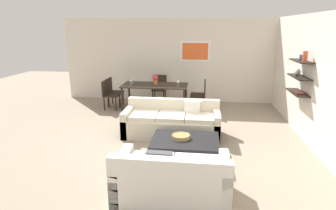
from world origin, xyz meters
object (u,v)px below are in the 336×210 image
(coffee_table, at_px, (185,148))
(dining_chair_right_far, at_px, (201,92))
(centerpiece_vase, at_px, (155,79))
(dining_chair_head, at_px, (159,87))
(dining_chair_left_far, at_px, (113,90))
(sofa_beige, at_px, (172,123))
(wine_glass_head, at_px, (157,78))
(wine_glass_left_far, at_px, (133,79))
(loveseat_white, at_px, (172,179))
(dining_chair_right_near, at_px, (201,96))
(wine_glass_right_near, at_px, (178,82))
(dining_table, at_px, (155,87))
(decorative_bowl, at_px, (181,136))
(wine_glass_left_near, at_px, (131,81))
(dining_chair_left_near, at_px, (109,93))

(coffee_table, xyz_separation_m, dining_chair_right_far, (0.24, 3.43, 0.31))
(dining_chair_right_far, bearing_deg, centerpiece_vase, -170.77)
(dining_chair_head, relative_size, dining_chair_left_far, 1.00)
(sofa_beige, height_order, wine_glass_head, wine_glass_head)
(coffee_table, xyz_separation_m, wine_glass_left_far, (-1.85, 3.34, 0.68))
(wine_glass_left_far, xyz_separation_m, centerpiece_vase, (0.73, -0.13, 0.06))
(dining_chair_right_far, xyz_separation_m, centerpiece_vase, (-1.35, -0.22, 0.42))
(loveseat_white, relative_size, dining_chair_right_near, 1.87)
(sofa_beige, relative_size, wine_glass_head, 11.66)
(wine_glass_right_near, bearing_deg, loveseat_white, -85.87)
(wine_glass_head, bearing_deg, loveseat_white, -78.24)
(wine_glass_head, bearing_deg, dining_table, -90.00)
(dining_chair_head, distance_m, dining_chair_right_far, 1.53)
(loveseat_white, bearing_deg, dining_chair_right_near, 85.41)
(dining_table, height_order, dining_chair_right_near, dining_chair_right_near)
(loveseat_white, bearing_deg, coffee_table, 85.27)
(decorative_bowl, xyz_separation_m, wine_glass_right_near, (-0.34, 3.08, 0.46))
(decorative_bowl, bearing_deg, wine_glass_left_near, 119.76)
(loveseat_white, xyz_separation_m, wine_glass_left_far, (-1.74, 4.65, 0.57))
(wine_glass_head, height_order, centerpiece_vase, centerpiece_vase)
(dining_table, height_order, wine_glass_right_near, wine_glass_right_near)
(dining_chair_head, relative_size, wine_glass_left_near, 5.34)
(coffee_table, relative_size, wine_glass_head, 6.78)
(wine_glass_right_near, bearing_deg, dining_chair_right_far, 25.94)
(dining_chair_right_near, height_order, wine_glass_left_far, wine_glass_left_far)
(sofa_beige, bearing_deg, centerpiece_vase, 109.54)
(wine_glass_left_near, relative_size, wine_glass_left_far, 1.00)
(dining_chair_left_far, relative_size, wine_glass_left_near, 5.34)
(decorative_bowl, height_order, dining_chair_left_far, dining_chair_left_far)
(loveseat_white, xyz_separation_m, coffee_table, (0.11, 1.31, -0.10))
(wine_glass_left_near, bearing_deg, wine_glass_head, 36.26)
(dining_chair_right_near, bearing_deg, dining_chair_right_far, 90.00)
(dining_chair_left_far, height_order, wine_glass_right_near, wine_glass_right_near)
(sofa_beige, height_order, dining_chair_left_far, dining_chair_left_far)
(dining_chair_right_near, height_order, centerpiece_vase, centerpiece_vase)
(dining_chair_right_near, height_order, dining_chair_left_near, same)
(dining_chair_left_far, height_order, dining_chair_left_near, same)
(loveseat_white, bearing_deg, sofa_beige, 96.35)
(wine_glass_left_far, bearing_deg, dining_chair_right_far, 2.59)
(sofa_beige, height_order, dining_chair_head, dining_chair_head)
(wine_glass_right_near, bearing_deg, wine_glass_head, 143.74)
(dining_table, distance_m, dining_chair_left_far, 1.40)
(dining_chair_right_far, bearing_deg, loveseat_white, -94.19)
(wine_glass_left_near, bearing_deg, dining_chair_left_far, 154.06)
(dining_table, bearing_deg, centerpiece_vase, -26.93)
(wine_glass_head, bearing_deg, dining_chair_left_far, -171.90)
(dining_chair_head, relative_size, dining_chair_left_near, 1.00)
(dining_chair_right_far, bearing_deg, wine_glass_right_near, -154.06)
(sofa_beige, xyz_separation_m, dining_chair_head, (-0.75, 2.95, 0.21))
(coffee_table, height_order, wine_glass_left_near, wine_glass_left_near)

